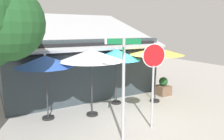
{
  "coord_description": "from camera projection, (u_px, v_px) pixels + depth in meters",
  "views": [
    {
      "loc": [
        -4.69,
        -6.56,
        3.28
      ],
      "look_at": [
        -0.21,
        1.2,
        1.6
      ],
      "focal_mm": 34.74,
      "sensor_mm": 36.0,
      "label": 1
    }
  ],
  "objects": [
    {
      "name": "patio_umbrella_mustard_far_right",
      "position": [
        157.0,
        52.0,
        9.59
      ],
      "size": [
        2.39,
        2.39,
        2.56
      ],
      "color": "black",
      "rests_on": "ground"
    },
    {
      "name": "patio_umbrella_royal_blue_left",
      "position": [
        45.0,
        62.0,
        7.69
      ],
      "size": [
        2.08,
        2.08,
        2.44
      ],
      "color": "black",
      "rests_on": "ground"
    },
    {
      "name": "ground_plane",
      "position": [
        132.0,
        116.0,
        8.5
      ],
      "size": [
        28.0,
        28.0,
        0.1
      ],
      "primitive_type": "cube",
      "color": "#ADA8A0"
    },
    {
      "name": "stop_sign",
      "position": [
        153.0,
        70.0,
        6.97
      ],
      "size": [
        0.74,
        0.24,
        2.85
      ],
      "color": "#A8AAB2",
      "rests_on": "ground"
    },
    {
      "name": "street_sign_post",
      "position": [
        123.0,
        79.0,
        6.19
      ],
      "size": [
        0.84,
        0.79,
        3.05
      ],
      "color": "#A8AAB2",
      "rests_on": "ground"
    },
    {
      "name": "patio_umbrella_ivory_center",
      "position": [
        91.0,
        56.0,
        8.0
      ],
      "size": [
        2.39,
        2.39,
        2.63
      ],
      "color": "black",
      "rests_on": "ground"
    },
    {
      "name": "sidewalk_planter",
      "position": [
        163.0,
        88.0,
        10.98
      ],
      "size": [
        0.64,
        0.64,
        0.92
      ],
      "color": "brown",
      "rests_on": "ground"
    },
    {
      "name": "cafe_building",
      "position": [
        73.0,
        62.0,
        11.85
      ],
      "size": [
        7.8,
        5.75,
        4.25
      ],
      "color": "#333D42",
      "rests_on": "ground"
    },
    {
      "name": "patio_umbrella_teal_right",
      "position": [
        116.0,
        55.0,
        9.36
      ],
      "size": [
        2.1,
        2.1,
        2.52
      ],
      "color": "black",
      "rests_on": "ground"
    }
  ]
}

